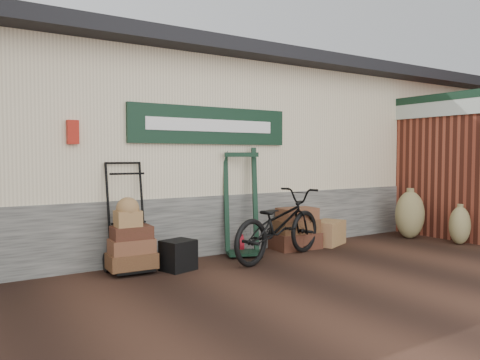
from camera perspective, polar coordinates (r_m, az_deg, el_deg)
name	(u,v)px	position (r m, az deg, el deg)	size (l,w,h in m)	color
ground	(266,266)	(6.50, 3.20, -10.40)	(80.00, 80.00, 0.00)	black
station_building	(179,150)	(8.68, -7.47, 3.69)	(14.40, 4.10, 3.20)	#4C4C47
brick_outbuilding	(414,165)	(10.51, 20.40, 1.70)	(1.71, 4.51, 2.62)	maroon
porter_trolley	(128,215)	(6.27, -13.54, -4.23)	(0.73, 0.54, 1.45)	black
green_barrow	(242,201)	(7.10, 0.19, -2.62)	(0.59, 0.50, 1.62)	black
suitcase_stack	(296,228)	(7.64, 6.79, -5.83)	(0.76, 0.48, 0.67)	#3E2313
wicker_hamper	(328,233)	(8.09, 10.69, -6.34)	(0.61, 0.40, 0.40)	olive
black_trunk	(178,255)	(6.26, -7.54, -9.07)	(0.40, 0.34, 0.40)	black
bicycle	(279,221)	(6.84, 4.74, -4.95)	(1.93, 0.67, 1.12)	black
burlap_sack_left	(410,215)	(9.06, 20.00, -4.00)	(0.54, 0.45, 0.86)	olive
burlap_sack_right	(460,225)	(8.79, 25.22, -5.03)	(0.40, 0.34, 0.64)	olive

